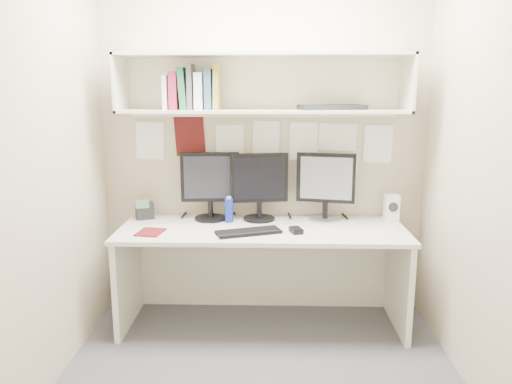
{
  "coord_description": "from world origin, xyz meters",
  "views": [
    {
      "loc": [
        0.05,
        -2.72,
        1.7
      ],
      "look_at": [
        -0.04,
        0.35,
        1.05
      ],
      "focal_mm": 35.0,
      "sensor_mm": 36.0,
      "label": 1
    }
  ],
  "objects_px": {
    "maroon_notebook": "(150,232)",
    "monitor_right": "(326,184)",
    "keyboard": "(248,232)",
    "desk_phone": "(145,210)",
    "monitor_center": "(259,184)",
    "speaker": "(391,208)",
    "desk": "(262,276)",
    "monitor_left": "(210,184)"
  },
  "relations": [
    {
      "from": "desk_phone",
      "to": "maroon_notebook",
      "type": "bearing_deg",
      "value": -91.45
    },
    {
      "from": "desk",
      "to": "monitor_center",
      "type": "distance_m",
      "value": 0.67
    },
    {
      "from": "speaker",
      "to": "maroon_notebook",
      "type": "xyz_separation_m",
      "value": [
        -1.69,
        -0.35,
        -0.09
      ]
    },
    {
      "from": "monitor_right",
      "to": "keyboard",
      "type": "bearing_deg",
      "value": -134.95
    },
    {
      "from": "monitor_left",
      "to": "keyboard",
      "type": "relative_size",
      "value": 1.16
    },
    {
      "from": "maroon_notebook",
      "to": "monitor_right",
      "type": "bearing_deg",
      "value": 25.73
    },
    {
      "from": "maroon_notebook",
      "to": "monitor_left",
      "type": "bearing_deg",
      "value": 54.15
    },
    {
      "from": "speaker",
      "to": "desk_phone",
      "type": "distance_m",
      "value": 1.83
    },
    {
      "from": "keyboard",
      "to": "desk_phone",
      "type": "xyz_separation_m",
      "value": [
        -0.79,
        0.37,
        0.05
      ]
    },
    {
      "from": "desk_phone",
      "to": "keyboard",
      "type": "bearing_deg",
      "value": -45.63
    },
    {
      "from": "keyboard",
      "to": "desk_phone",
      "type": "bearing_deg",
      "value": 134.74
    },
    {
      "from": "monitor_right",
      "to": "desk_phone",
      "type": "relative_size",
      "value": 3.12
    },
    {
      "from": "monitor_left",
      "to": "keyboard",
      "type": "height_order",
      "value": "monitor_left"
    },
    {
      "from": "monitor_left",
      "to": "speaker",
      "type": "xyz_separation_m",
      "value": [
        1.33,
        -0.02,
        -0.17
      ]
    },
    {
      "from": "monitor_center",
      "to": "maroon_notebook",
      "type": "xyz_separation_m",
      "value": [
        -0.73,
        -0.37,
        -0.26
      ]
    },
    {
      "from": "speaker",
      "to": "maroon_notebook",
      "type": "bearing_deg",
      "value": -168.8
    },
    {
      "from": "speaker",
      "to": "maroon_notebook",
      "type": "distance_m",
      "value": 1.73
    },
    {
      "from": "monitor_center",
      "to": "speaker",
      "type": "distance_m",
      "value": 0.98
    },
    {
      "from": "desk_phone",
      "to": "speaker",
      "type": "bearing_deg",
      "value": -21.28
    },
    {
      "from": "maroon_notebook",
      "to": "desk",
      "type": "bearing_deg",
      "value": 20.11
    },
    {
      "from": "monitor_center",
      "to": "maroon_notebook",
      "type": "bearing_deg",
      "value": -162.3
    },
    {
      "from": "keyboard",
      "to": "desk_phone",
      "type": "distance_m",
      "value": 0.88
    },
    {
      "from": "monitor_center",
      "to": "speaker",
      "type": "height_order",
      "value": "monitor_center"
    },
    {
      "from": "monitor_center",
      "to": "monitor_right",
      "type": "distance_m",
      "value": 0.49
    },
    {
      "from": "desk",
      "to": "monitor_center",
      "type": "xyz_separation_m",
      "value": [
        -0.03,
        0.22,
        0.63
      ]
    },
    {
      "from": "desk",
      "to": "maroon_notebook",
      "type": "bearing_deg",
      "value": -168.57
    },
    {
      "from": "desk_phone",
      "to": "monitor_right",
      "type": "bearing_deg",
      "value": -20.71
    },
    {
      "from": "monitor_right",
      "to": "desk_phone",
      "type": "distance_m",
      "value": 1.36
    },
    {
      "from": "desk",
      "to": "maroon_notebook",
      "type": "relative_size",
      "value": 10.24
    },
    {
      "from": "monitor_center",
      "to": "desk_phone",
      "type": "bearing_deg",
      "value": 170.24
    },
    {
      "from": "keyboard",
      "to": "desk_phone",
      "type": "relative_size",
      "value": 2.71
    },
    {
      "from": "monitor_center",
      "to": "maroon_notebook",
      "type": "height_order",
      "value": "monitor_center"
    },
    {
      "from": "desk",
      "to": "monitor_left",
      "type": "height_order",
      "value": "monitor_left"
    },
    {
      "from": "monitor_center",
      "to": "speaker",
      "type": "bearing_deg",
      "value": -10.57
    },
    {
      "from": "speaker",
      "to": "desk_phone",
      "type": "height_order",
      "value": "speaker"
    },
    {
      "from": "monitor_right",
      "to": "speaker",
      "type": "xyz_separation_m",
      "value": [
        0.48,
        -0.02,
        -0.17
      ]
    },
    {
      "from": "monitor_left",
      "to": "monitor_center",
      "type": "bearing_deg",
      "value": -3.21
    },
    {
      "from": "monitor_right",
      "to": "maroon_notebook",
      "type": "distance_m",
      "value": 1.3
    },
    {
      "from": "desk",
      "to": "speaker",
      "type": "height_order",
      "value": "speaker"
    },
    {
      "from": "desk",
      "to": "desk_phone",
      "type": "relative_size",
      "value": 12.54
    },
    {
      "from": "desk",
      "to": "desk_phone",
      "type": "xyz_separation_m",
      "value": [
        -0.88,
        0.23,
        0.43
      ]
    },
    {
      "from": "speaker",
      "to": "maroon_notebook",
      "type": "relative_size",
      "value": 1.01
    }
  ]
}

